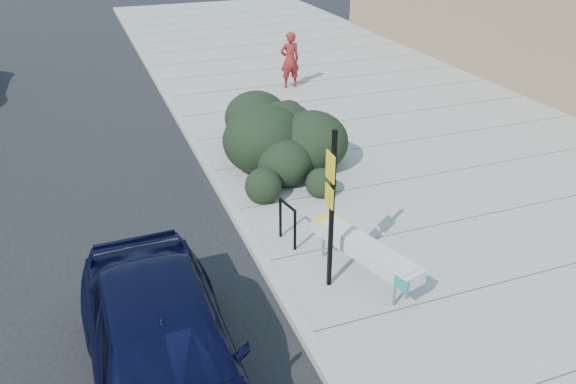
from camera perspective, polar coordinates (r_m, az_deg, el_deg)
name	(u,v)px	position (r m, az deg, el deg)	size (l,w,h in m)	color
ground	(307,341)	(8.78, 1.96, -14.90)	(120.00, 120.00, 0.00)	black
sidewalk_near	(435,157)	(14.85, 14.74, 3.51)	(11.20, 50.00, 0.15)	gray
curb_near	(223,192)	(12.67, -6.67, -0.01)	(0.22, 50.00, 0.17)	#9E9E99
bench	(364,249)	(9.57, 7.76, -5.80)	(1.09, 2.35, 0.69)	gray
bike_rack	(288,220)	(10.40, -0.05, -2.82)	(0.15, 0.57, 0.85)	black
sign_post	(331,203)	(8.77, 4.40, -1.11)	(0.10, 0.32, 2.79)	black
hedge	(278,126)	(13.77, -1.06, 6.70)	(2.27, 4.54, 1.70)	black
sedan_navy	(164,352)	(7.59, -12.49, -15.58)	(1.95, 4.83, 1.65)	black
pedestrian	(290,60)	(19.43, 0.19, 13.28)	(0.68, 0.45, 1.87)	maroon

